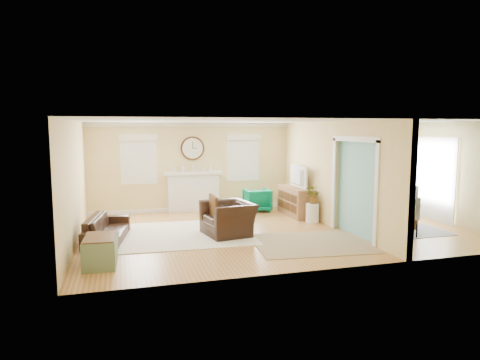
% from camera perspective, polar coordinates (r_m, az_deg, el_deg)
% --- Properties ---
extents(floor, '(9.00, 9.00, 0.00)m').
position_cam_1_polar(floor, '(10.43, 4.71, -6.61)').
color(floor, '#996133').
rests_on(floor, ground).
extents(wall_back, '(9.00, 0.02, 2.60)m').
position_cam_1_polar(wall_back, '(13.04, 0.17, 1.92)').
color(wall_back, '#D9B879').
rests_on(wall_back, ground).
extents(wall_front, '(9.00, 0.02, 2.60)m').
position_cam_1_polar(wall_front, '(7.49, 12.84, -1.96)').
color(wall_front, '#D9B879').
rests_on(wall_front, ground).
extents(wall_left, '(0.02, 6.00, 2.60)m').
position_cam_1_polar(wall_left, '(9.61, -21.23, -0.33)').
color(wall_left, '#D9B879').
rests_on(wall_left, ground).
extents(wall_right, '(0.02, 6.00, 2.60)m').
position_cam_1_polar(wall_right, '(12.51, 24.49, 1.09)').
color(wall_right, '#D9B879').
rests_on(wall_right, ground).
extents(ceiling, '(9.00, 6.00, 0.02)m').
position_cam_1_polar(ceiling, '(10.14, 4.86, 7.83)').
color(ceiling, white).
rests_on(ceiling, wall_back).
extents(partition, '(0.17, 6.00, 2.60)m').
position_cam_1_polar(partition, '(11.07, 11.63, 1.19)').
color(partition, '#D9B879').
rests_on(partition, ground).
extents(fireplace, '(1.70, 0.30, 1.17)m').
position_cam_1_polar(fireplace, '(12.68, -6.22, -1.46)').
color(fireplace, white).
rests_on(fireplace, ground).
extents(wall_clock, '(0.70, 0.07, 0.70)m').
position_cam_1_polar(wall_clock, '(12.64, -6.36, 4.22)').
color(wall_clock, '#472714').
rests_on(wall_clock, wall_back).
extents(window_left, '(1.05, 0.13, 1.42)m').
position_cam_1_polar(window_left, '(12.48, -13.38, 3.16)').
color(window_left, white).
rests_on(window_left, wall_back).
extents(window_right, '(1.05, 0.13, 1.42)m').
position_cam_1_polar(window_right, '(12.98, 0.44, 3.49)').
color(window_right, white).
rests_on(window_right, wall_back).
extents(french_doors, '(0.06, 1.70, 2.20)m').
position_cam_1_polar(french_doors, '(12.50, 24.28, 0.17)').
color(french_doors, white).
rests_on(french_doors, ground).
extents(pendant, '(0.30, 0.30, 0.55)m').
position_cam_1_polar(pendant, '(11.54, 18.99, 5.38)').
color(pendant, gold).
rests_on(pendant, ceiling).
extents(rug_cream, '(3.21, 2.81, 0.02)m').
position_cam_1_polar(rug_cream, '(10.03, -7.68, -7.15)').
color(rug_cream, beige).
rests_on(rug_cream, floor).
extents(rug_jute, '(2.54, 2.15, 0.01)m').
position_cam_1_polar(rug_jute, '(9.29, 9.32, -8.32)').
color(rug_jute, '#987D5D').
rests_on(rug_jute, floor).
extents(rug_grey, '(2.24, 2.81, 0.01)m').
position_cam_1_polar(rug_grey, '(11.42, 18.17, -5.71)').
color(rug_grey, slate).
rests_on(rug_grey, floor).
extents(sofa, '(1.02, 1.97, 0.55)m').
position_cam_1_polar(sofa, '(9.78, -17.31, -6.16)').
color(sofa, black).
rests_on(sofa, floor).
extents(eames_chair, '(1.20, 1.32, 0.76)m').
position_cam_1_polar(eames_chair, '(9.83, -1.56, -5.15)').
color(eames_chair, black).
rests_on(eames_chair, floor).
extents(green_chair, '(0.73, 0.75, 0.67)m').
position_cam_1_polar(green_chair, '(12.60, 2.30, -2.68)').
color(green_chair, '#007554').
rests_on(green_chair, floor).
extents(trunk, '(0.60, 0.93, 0.52)m').
position_cam_1_polar(trunk, '(8.12, -18.12, -8.95)').
color(trunk, slate).
rests_on(trunk, floor).
extents(credenza, '(0.52, 1.53, 0.80)m').
position_cam_1_polar(credenza, '(12.10, 7.42, -2.82)').
color(credenza, brown).
rests_on(credenza, floor).
extents(tv, '(0.14, 1.03, 0.59)m').
position_cam_1_polar(tv, '(12.00, 7.39, 0.46)').
color(tv, black).
rests_on(tv, credenza).
extents(garden_stool, '(0.34, 0.34, 0.50)m').
position_cam_1_polar(garden_stool, '(11.28, 9.62, -4.35)').
color(garden_stool, white).
rests_on(garden_stool, floor).
extents(potted_plant, '(0.47, 0.49, 0.42)m').
position_cam_1_polar(potted_plant, '(11.20, 9.67, -2.05)').
color(potted_plant, '#337F33').
rests_on(potted_plant, garden_stool).
extents(dining_table, '(1.17, 1.85, 0.61)m').
position_cam_1_polar(dining_table, '(11.36, 18.23, -4.23)').
color(dining_table, '#472714').
rests_on(dining_table, floor).
extents(dining_chair_n, '(0.52, 0.52, 1.00)m').
position_cam_1_polar(dining_chair_n, '(12.26, 15.32, -1.99)').
color(dining_chair_n, slate).
rests_on(dining_chair_n, floor).
extents(dining_chair_s, '(0.49, 0.49, 0.91)m').
position_cam_1_polar(dining_chair_s, '(10.39, 21.43, -4.11)').
color(dining_chair_s, slate).
rests_on(dining_chair_s, floor).
extents(dining_chair_w, '(0.53, 0.53, 0.98)m').
position_cam_1_polar(dining_chair_w, '(11.03, 15.28, -3.03)').
color(dining_chair_w, white).
rests_on(dining_chair_w, floor).
extents(dining_chair_e, '(0.45, 0.45, 1.00)m').
position_cam_1_polar(dining_chair_e, '(11.66, 21.13, -2.66)').
color(dining_chair_e, slate).
rests_on(dining_chair_e, floor).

